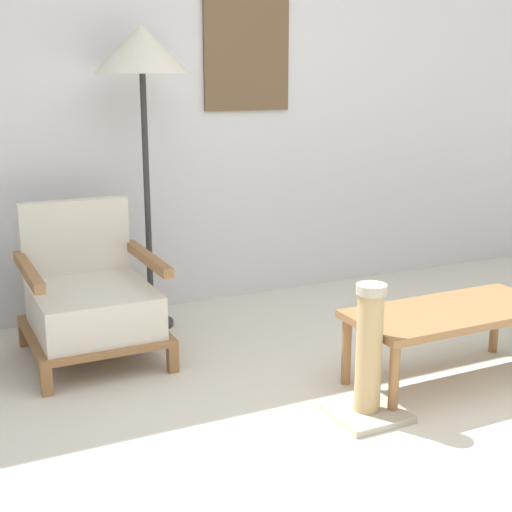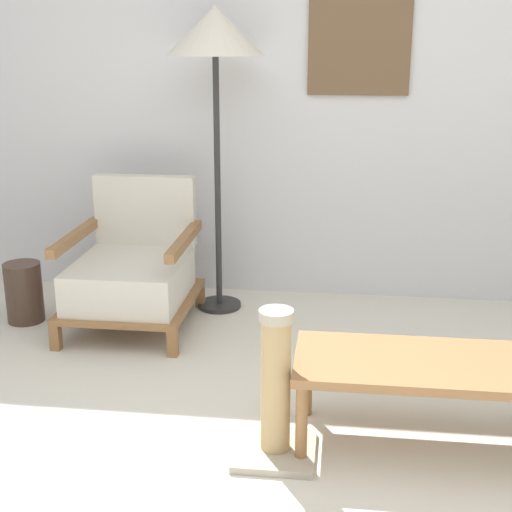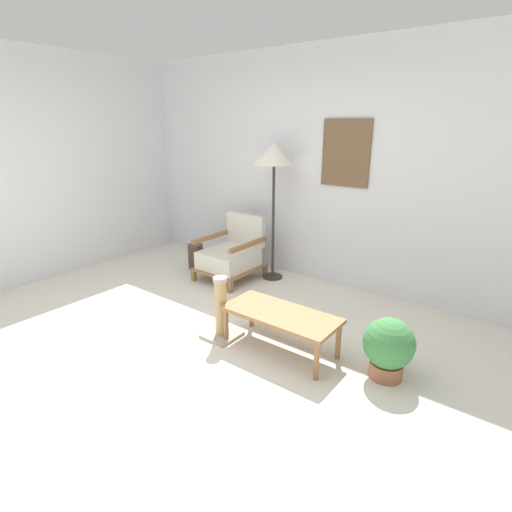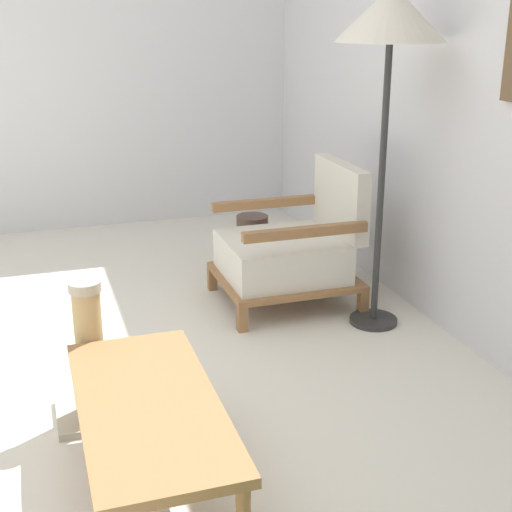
# 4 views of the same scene
# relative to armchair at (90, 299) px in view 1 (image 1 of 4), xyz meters

# --- Properties ---
(ground_plane) EXTENTS (14.00, 14.00, 0.00)m
(ground_plane) POSITION_rel_armchair_xyz_m (0.84, -1.72, -0.31)
(ground_plane) COLOR silver
(wall_back) EXTENTS (8.00, 0.09, 2.70)m
(wall_back) POSITION_rel_armchair_xyz_m (0.84, 0.65, 1.04)
(wall_back) COLOR silver
(wall_back) RESTS_ON ground_plane
(armchair) EXTENTS (0.65, 0.73, 0.77)m
(armchair) POSITION_rel_armchair_xyz_m (0.00, 0.00, 0.00)
(armchair) COLOR olive
(armchair) RESTS_ON ground_plane
(floor_lamp) EXTENTS (0.52, 0.52, 1.66)m
(floor_lamp) POSITION_rel_armchair_xyz_m (0.41, 0.31, 1.18)
(floor_lamp) COLOR #2D2D2D
(floor_lamp) RESTS_ON ground_plane
(coffee_table) EXTENTS (0.99, 0.44, 0.36)m
(coffee_table) POSITION_rel_armchair_xyz_m (1.44, -1.04, 0.01)
(coffee_table) COLOR olive
(coffee_table) RESTS_ON ground_plane
(scratching_post) EXTENTS (0.30, 0.30, 0.58)m
(scratching_post) POSITION_rel_armchair_xyz_m (0.88, -1.17, -0.08)
(scratching_post) COLOR #B2A893
(scratching_post) RESTS_ON ground_plane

